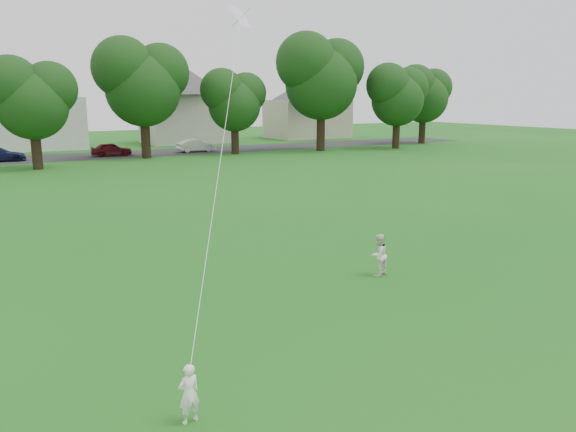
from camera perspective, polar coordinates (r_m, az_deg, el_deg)
ground at (r=12.11m, az=2.93°, el=-12.68°), size 160.00×160.00×0.00m
street at (r=51.82m, az=-23.19°, el=5.43°), size 90.00×7.00×0.01m
toddler at (r=9.35m, az=-10.03°, el=-17.35°), size 0.39×0.29×0.99m
older_boy at (r=16.34m, az=9.19°, el=-3.92°), size 0.68×0.58×1.23m
kite at (r=13.87m, az=-6.51°, el=8.29°), size 3.37×5.44×13.40m
tree_row at (r=46.40m, az=-20.23°, el=12.87°), size 80.63×9.07×11.27m
house_row at (r=61.59m, az=-24.11°, el=10.69°), size 77.08×13.60×9.76m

